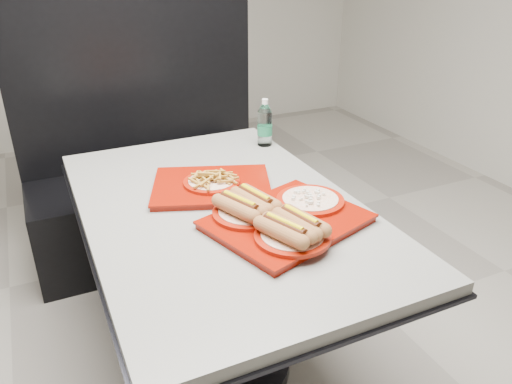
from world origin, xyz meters
name	(u,v)px	position (x,y,z in m)	size (l,w,h in m)	color
ground	(226,366)	(0.00, 0.00, 0.00)	(6.00, 6.00, 0.00)	gray
diner_table	(222,245)	(0.00, 0.00, 0.58)	(0.92, 1.42, 0.75)	black
booth_bench	(151,178)	(0.00, 1.09, 0.40)	(1.30, 0.57, 1.35)	black
tray_near	(282,216)	(0.12, -0.22, 0.79)	(0.56, 0.49, 0.10)	#7C0E03
tray_far	(212,183)	(0.02, 0.13, 0.77)	(0.51, 0.46, 0.08)	#7C0E03
water_bottle	(265,125)	(0.39, 0.46, 0.84)	(0.07, 0.07, 0.21)	silver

